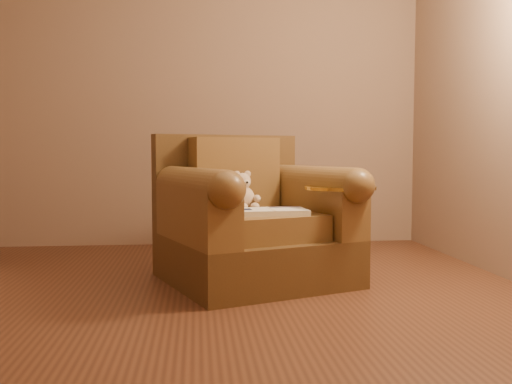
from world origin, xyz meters
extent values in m
plane|color=#59311E|center=(0.00, 0.00, 0.00)|extent=(4.00, 4.00, 0.00)
cube|color=#8A6A55|center=(0.00, 2.00, 1.35)|extent=(4.00, 0.02, 2.70)
cube|color=#53391B|center=(0.37, 0.45, 0.15)|extent=(1.33, 1.30, 0.29)
cube|color=#53391B|center=(0.21, 0.87, 0.62)|extent=(1.01, 0.47, 0.65)
cube|color=brown|center=(0.39, 0.40, 0.37)|extent=(0.83, 0.90, 0.16)
cube|color=brown|center=(0.26, 0.74, 0.69)|extent=(0.63, 0.37, 0.47)
cube|color=brown|center=(0.00, 0.25, 0.46)|extent=(0.51, 0.91, 0.33)
cube|color=brown|center=(0.78, 0.55, 0.46)|extent=(0.51, 0.91, 0.33)
cylinder|color=brown|center=(0.00, 0.25, 0.63)|extent=(0.51, 0.91, 0.21)
cylinder|color=brown|center=(0.78, 0.55, 0.63)|extent=(0.51, 0.91, 0.21)
ellipsoid|color=beige|center=(0.31, 0.58, 0.52)|extent=(0.15, 0.13, 0.16)
sphere|color=beige|center=(0.30, 0.59, 0.63)|extent=(0.11, 0.11, 0.11)
ellipsoid|color=beige|center=(0.26, 0.58, 0.68)|extent=(0.04, 0.03, 0.04)
ellipsoid|color=beige|center=(0.34, 0.61, 0.68)|extent=(0.04, 0.03, 0.04)
ellipsoid|color=beige|center=(0.32, 0.54, 0.62)|extent=(0.05, 0.03, 0.04)
sphere|color=black|center=(0.33, 0.53, 0.63)|extent=(0.02, 0.02, 0.02)
ellipsoid|color=beige|center=(0.26, 0.50, 0.52)|extent=(0.05, 0.10, 0.05)
ellipsoid|color=beige|center=(0.39, 0.55, 0.52)|extent=(0.05, 0.10, 0.05)
ellipsoid|color=beige|center=(0.30, 0.48, 0.47)|extent=(0.06, 0.10, 0.05)
ellipsoid|color=beige|center=(0.38, 0.51, 0.47)|extent=(0.06, 0.10, 0.05)
cube|color=beige|center=(0.45, 0.26, 0.46)|extent=(0.44, 0.29, 0.03)
cube|color=white|center=(0.34, 0.25, 0.48)|extent=(0.23, 0.27, 0.00)
cube|color=white|center=(0.55, 0.27, 0.48)|extent=(0.23, 0.27, 0.00)
cube|color=beige|center=(0.45, 0.26, 0.48)|extent=(0.03, 0.26, 0.00)
cube|color=#0F1638|center=(0.29, 0.25, 0.48)|extent=(0.08, 0.10, 0.00)
cube|color=slate|center=(0.54, 0.36, 0.48)|extent=(0.20, 0.07, 0.00)
cylinder|color=gold|center=(0.88, 0.31, 0.01)|extent=(0.35, 0.35, 0.03)
cylinder|color=gold|center=(0.88, 0.31, 0.31)|extent=(0.04, 0.04, 0.57)
cylinder|color=gold|center=(0.88, 0.31, 0.60)|extent=(0.44, 0.44, 0.02)
cylinder|color=gold|center=(0.88, 0.31, 0.59)|extent=(0.04, 0.04, 0.02)
camera|label=1|loc=(0.01, -3.11, 0.82)|focal=40.00mm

